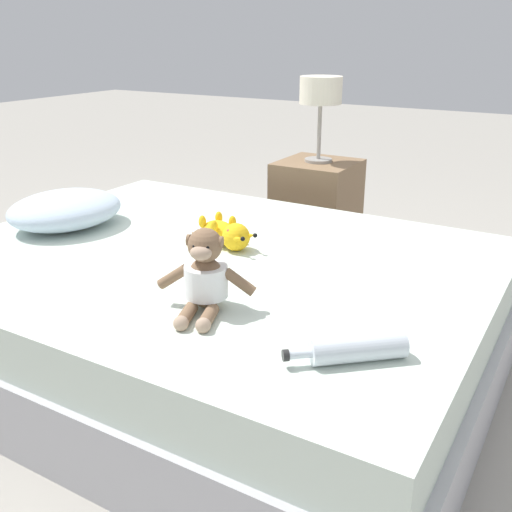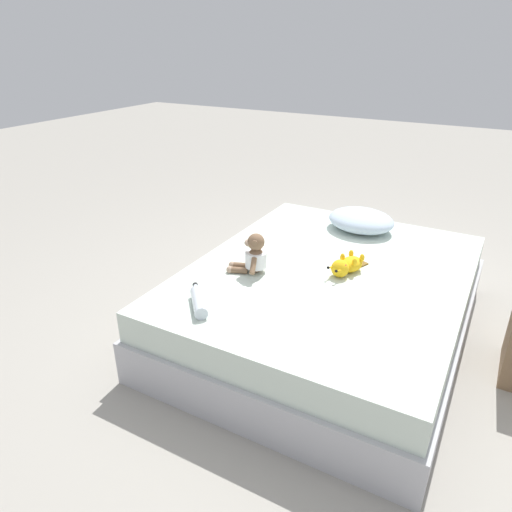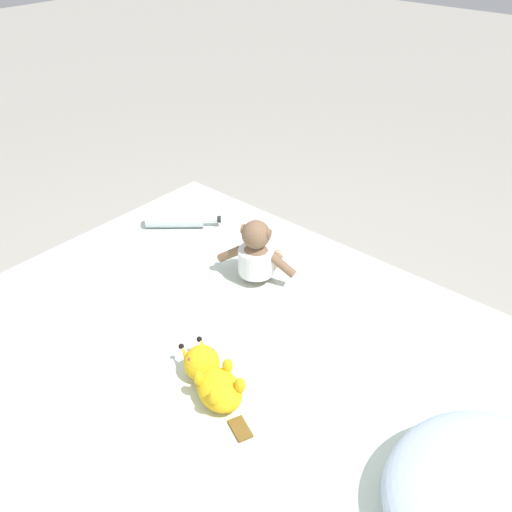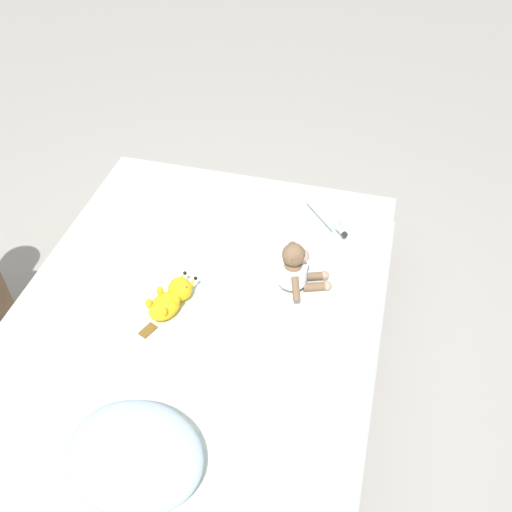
{
  "view_description": "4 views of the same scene",
  "coord_description": "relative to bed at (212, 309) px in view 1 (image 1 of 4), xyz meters",
  "views": [
    {
      "loc": [
        -1.59,
        -1.13,
        1.15
      ],
      "look_at": [
        -0.2,
        -0.3,
        0.54
      ],
      "focal_mm": 41.64,
      "sensor_mm": 36.0,
      "label": 1
    },
    {
      "loc": [
        0.79,
        -2.31,
        1.64
      ],
      "look_at": [
        -0.36,
        -0.23,
        0.52
      ],
      "focal_mm": 32.89,
      "sensor_mm": 36.0,
      "label": 2
    },
    {
      "loc": [
        0.78,
        0.74,
        1.55
      ],
      "look_at": [
        -0.36,
        -0.23,
        0.52
      ],
      "focal_mm": 37.81,
      "sensor_mm": 36.0,
      "label": 3
    },
    {
      "loc": [
        -0.62,
        1.43,
        2.23
      ],
      "look_at": [
        -0.19,
        -0.27,
        0.52
      ],
      "focal_mm": 40.54,
      "sensor_mm": 36.0,
      "label": 4
    }
  ],
  "objects": [
    {
      "name": "glass_bottle",
      "position": [
        -0.42,
        -0.7,
        0.25
      ],
      "size": [
        0.23,
        0.25,
        0.07
      ],
      "color": "silver",
      "rests_on": "bed"
    },
    {
      "name": "plush_yellow_creature",
      "position": [
        0.1,
        0.0,
        0.26
      ],
      "size": [
        0.17,
        0.33,
        0.1
      ],
      "color": "yellow",
      "rests_on": "bed"
    },
    {
      "name": "ground_plane",
      "position": [
        0.0,
        0.0,
        -0.21
      ],
      "size": [
        16.0,
        16.0,
        0.0
      ],
      "primitive_type": "plane",
      "color": "#9E998E"
    },
    {
      "name": "pillow",
      "position": [
        -0.03,
        0.68,
        0.28
      ],
      "size": [
        0.52,
        0.47,
        0.14
      ],
      "color": "silver",
      "rests_on": "bed"
    },
    {
      "name": "bedside_lamp",
      "position": [
        1.15,
        0.13,
        0.66
      ],
      "size": [
        0.21,
        0.21,
        0.42
      ],
      "color": "gray",
      "rests_on": "nightstand"
    },
    {
      "name": "plush_monkey",
      "position": [
        -0.37,
        -0.24,
        0.31
      ],
      "size": [
        0.25,
        0.28,
        0.24
      ],
      "color": "brown",
      "rests_on": "bed"
    },
    {
      "name": "nightstand",
      "position": [
        1.15,
        0.13,
        0.06
      ],
      "size": [
        0.38,
        0.38,
        0.53
      ],
      "color": "#846647",
      "rests_on": "ground_plane"
    },
    {
      "name": "bed",
      "position": [
        0.0,
        0.0,
        0.0
      ],
      "size": [
        1.52,
        1.94,
        0.42
      ],
      "color": "#B2B2B7",
      "rests_on": "ground_plane"
    }
  ]
}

